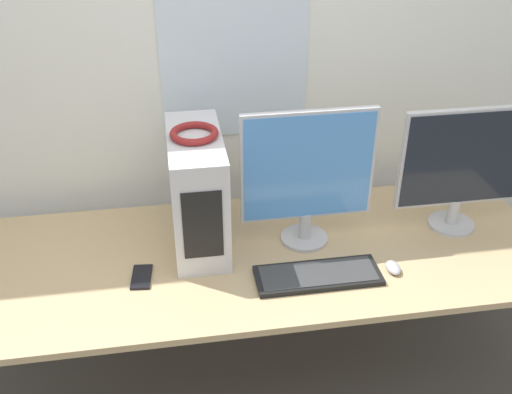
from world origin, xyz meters
name	(u,v)px	position (x,y,z in m)	size (l,w,h in m)	color
wall_back	(240,54)	(0.00, 0.99, 1.35)	(8.00, 0.07, 2.70)	silver
desk	(262,261)	(0.00, 0.43, 0.68)	(2.31, 0.86, 0.72)	tan
pc_tower	(197,190)	(-0.23, 0.56, 0.95)	(0.21, 0.50, 0.46)	silver
headphones	(194,133)	(-0.23, 0.57, 1.19)	(0.18, 0.18, 0.03)	maroon
monitor_main	(308,174)	(0.19, 0.49, 1.03)	(0.52, 0.19, 0.57)	#B7B7BC
monitor_right_near	(463,165)	(0.82, 0.49, 1.01)	(0.53, 0.19, 0.53)	#B7B7BC
keyboard	(318,275)	(0.18, 0.24, 0.73)	(0.47, 0.17, 0.02)	black
mouse	(393,268)	(0.47, 0.24, 0.73)	(0.05, 0.08, 0.03)	#B2B2B7
cell_phone	(142,277)	(-0.47, 0.34, 0.72)	(0.08, 0.15, 0.01)	black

